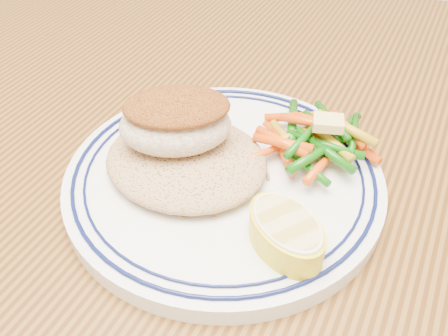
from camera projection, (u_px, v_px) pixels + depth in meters
dining_table at (221, 252)px, 0.47m from camera, size 1.50×0.90×0.75m
plate at (224, 178)px, 0.39m from camera, size 0.25×0.25×0.02m
rice_pilaf at (186, 157)px, 0.38m from camera, size 0.13×0.11×0.02m
fish_fillet at (176, 121)px, 0.37m from camera, size 0.10×0.10×0.04m
vegetable_pile at (315, 138)px, 0.40m from camera, size 0.11×0.11×0.03m
butter_pat at (328, 123)px, 0.38m from camera, size 0.03×0.02×0.01m
lemon_wedge at (286, 232)px, 0.33m from camera, size 0.08×0.08×0.02m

